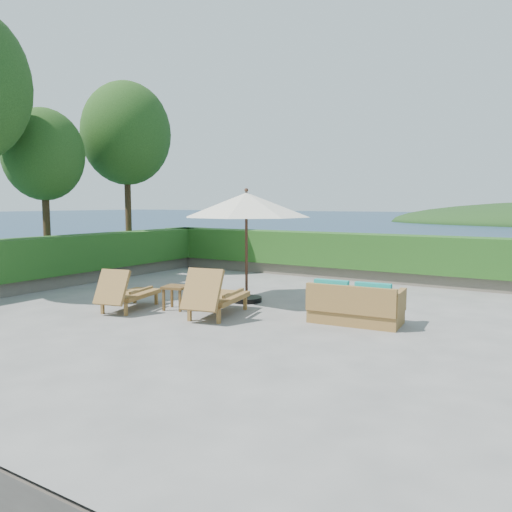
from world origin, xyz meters
The scene contains 14 objects.
ground centered at (0.00, 0.00, 0.00)m, with size 12.00×12.00×0.00m, color gray.
foundation centered at (0.00, 0.00, -1.55)m, with size 12.00×12.00×3.00m, color #5B5348.
ocean centered at (0.00, 0.00, -3.00)m, with size 600.00×600.00×0.00m, color #152941.
planter_wall_far centered at (0.00, 5.60, 0.18)m, with size 12.00×0.60×0.36m, color slate.
planter_wall_left centered at (-5.60, 0.00, 0.18)m, with size 0.60×12.00×0.36m, color slate.
hedge_far centered at (0.00, 5.60, 0.85)m, with size 12.40×0.90×1.00m, color #194714.
hedge_left centered at (-5.60, 0.00, 0.85)m, with size 0.90×12.40×1.00m, color #194714.
tree_mid centered at (-6.40, 0.50, 3.55)m, with size 2.20×2.20×4.83m.
tree_far centered at (-6.00, 3.20, 4.40)m, with size 2.80×2.80×6.03m.
patio_umbrella centered at (-0.15, 1.11, 2.17)m, with size 3.61×3.61×2.57m.
lounge_left centered at (-1.78, -0.99, 0.38)m, with size 0.98×1.68×0.91m.
lounge_right centered at (0.15, -0.49, 0.42)m, with size 1.04×1.86×1.01m.
side_table centered at (-0.95, -0.38, 0.42)m, with size 0.58×0.58×0.51m.
wicker_loveseat centered at (2.69, 0.44, 0.32)m, with size 1.75×1.00×0.83m.
Camera 1 is at (5.91, -8.28, 2.23)m, focal length 35.00 mm.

